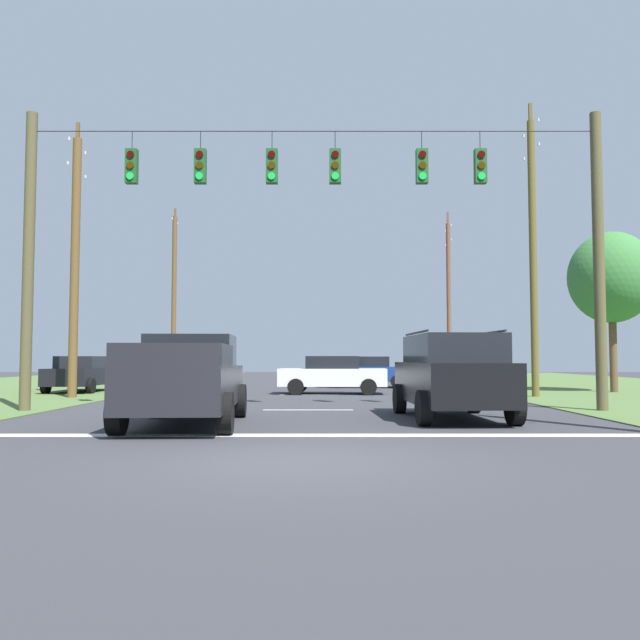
% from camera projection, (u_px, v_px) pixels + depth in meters
% --- Properties ---
extents(ground_plane, '(120.00, 120.00, 0.00)m').
position_uv_depth(ground_plane, '(296.00, 461.00, 9.15)').
color(ground_plane, '#333338').
extents(stop_bar_stripe, '(13.20, 0.45, 0.01)m').
position_uv_depth(stop_bar_stripe, '(302.00, 435.00, 12.15)').
color(stop_bar_stripe, white).
rests_on(stop_bar_stripe, ground).
extents(lane_dash_0, '(2.50, 0.15, 0.01)m').
position_uv_depth(lane_dash_0, '(307.00, 410.00, 18.14)').
color(lane_dash_0, white).
rests_on(lane_dash_0, ground).
extents(lane_dash_1, '(2.50, 0.15, 0.01)m').
position_uv_depth(lane_dash_1, '(311.00, 395.00, 25.71)').
color(lane_dash_1, white).
rests_on(lane_dash_1, ground).
extents(lane_dash_2, '(2.50, 0.15, 0.01)m').
position_uv_depth(lane_dash_2, '(313.00, 386.00, 33.78)').
color(lane_dash_2, white).
rests_on(lane_dash_2, ground).
extents(lane_dash_3, '(2.50, 0.15, 0.01)m').
position_uv_depth(lane_dash_3, '(314.00, 383.00, 37.59)').
color(lane_dash_3, white).
rests_on(lane_dash_3, ground).
extents(lane_dash_4, '(2.50, 0.15, 0.01)m').
position_uv_depth(lane_dash_4, '(315.00, 378.00, 47.09)').
color(lane_dash_4, white).
rests_on(lane_dash_4, ground).
extents(overhead_signal_span, '(15.87, 0.31, 8.21)m').
position_uv_depth(overhead_signal_span, '(311.00, 237.00, 17.88)').
color(overhead_signal_span, brown).
rests_on(overhead_signal_span, ground).
extents(pickup_truck, '(2.49, 5.49, 1.95)m').
position_uv_depth(pickup_truck, '(187.00, 380.00, 14.13)').
color(pickup_truck, black).
rests_on(pickup_truck, ground).
extents(suv_black, '(2.36, 4.87, 2.05)m').
position_uv_depth(suv_black, '(451.00, 374.00, 15.50)').
color(suv_black, black).
rests_on(suv_black, ground).
extents(distant_car_crossing_white, '(4.39, 2.20, 1.52)m').
position_uv_depth(distant_car_crossing_white, '(332.00, 374.00, 26.38)').
color(distant_car_crossing_white, silver).
rests_on(distant_car_crossing_white, ground).
extents(distant_car_oncoming, '(4.45, 2.34, 1.52)m').
position_uv_depth(distant_car_oncoming, '(367.00, 371.00, 32.33)').
color(distant_car_oncoming, navy).
rests_on(distant_car_oncoming, ground).
extents(distant_car_far_parked, '(2.04, 4.31, 1.52)m').
position_uv_depth(distant_car_far_parked, '(81.00, 374.00, 27.58)').
color(distant_car_far_parked, black).
rests_on(distant_car_far_parked, ground).
extents(utility_pole_mid_right, '(0.27, 1.82, 11.04)m').
position_uv_depth(utility_pole_mid_right, '(532.00, 248.00, 24.38)').
color(utility_pole_mid_right, brown).
rests_on(utility_pole_mid_right, ground).
extents(utility_pole_far_right, '(0.28, 1.98, 10.56)m').
position_uv_depth(utility_pole_far_right, '(448.00, 296.00, 40.55)').
color(utility_pole_far_right, brown).
rests_on(utility_pole_far_right, ground).
extents(utility_pole_mid_left, '(0.32, 1.82, 10.11)m').
position_uv_depth(utility_pole_mid_left, '(74.00, 260.00, 23.80)').
color(utility_pole_mid_left, brown).
rests_on(utility_pole_mid_left, ground).
extents(utility_pole_far_left, '(0.29, 1.53, 10.65)m').
position_uv_depth(utility_pole_far_left, '(173.00, 296.00, 39.93)').
color(utility_pole_far_left, brown).
rests_on(utility_pole_far_left, ground).
extents(tree_roadside_right, '(3.53, 3.53, 6.75)m').
position_uv_depth(tree_roadside_right, '(611.00, 278.00, 27.51)').
color(tree_roadside_right, brown).
rests_on(tree_roadside_right, ground).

